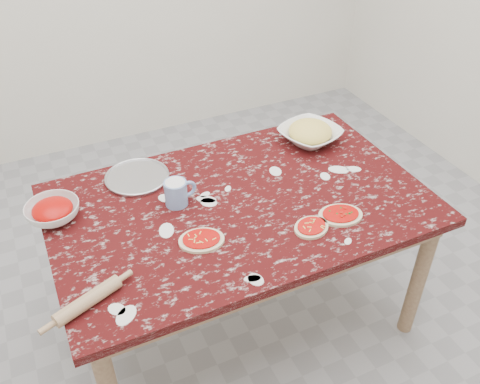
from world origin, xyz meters
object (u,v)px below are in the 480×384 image
(sauce_bowl, at_px, (53,212))
(cheese_bowl, at_px, (310,135))
(worktable, at_px, (240,216))
(flour_mug, at_px, (177,192))
(pizza_tray, at_px, (137,177))
(rolling_pin, at_px, (88,301))

(sauce_bowl, distance_m, cheese_bowl, 1.27)
(worktable, distance_m, cheese_bowl, 0.62)
(flour_mug, bearing_deg, pizza_tray, 113.05)
(sauce_bowl, distance_m, rolling_pin, 0.52)
(sauce_bowl, xyz_separation_m, flour_mug, (0.49, -0.12, 0.02))
(pizza_tray, height_order, flour_mug, flour_mug)
(sauce_bowl, height_order, flour_mug, flour_mug)
(rolling_pin, bearing_deg, cheese_bowl, 25.98)
(sauce_bowl, height_order, rolling_pin, sauce_bowl)
(flour_mug, bearing_deg, worktable, -21.98)
(sauce_bowl, xyz_separation_m, cheese_bowl, (1.27, 0.08, 0.00))
(worktable, height_order, sauce_bowl, sauce_bowl)
(worktable, distance_m, pizza_tray, 0.51)
(pizza_tray, relative_size, rolling_pin, 1.14)
(pizza_tray, bearing_deg, cheese_bowl, -3.41)
(worktable, xyz_separation_m, cheese_bowl, (0.53, 0.30, 0.12))
(flour_mug, bearing_deg, rolling_pin, -138.88)
(worktable, relative_size, cheese_bowl, 5.54)
(worktable, distance_m, flour_mug, 0.30)
(sauce_bowl, xyz_separation_m, rolling_pin, (0.03, -0.52, -0.01))
(pizza_tray, height_order, cheese_bowl, cheese_bowl)
(rolling_pin, bearing_deg, flour_mug, 41.12)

